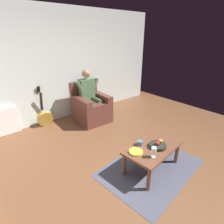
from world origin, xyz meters
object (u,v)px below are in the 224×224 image
object	(u,v)px
armchair	(91,108)
fruit_bowl	(158,145)
decorative_dish	(136,152)
person_seated	(90,94)
coffee_table	(153,150)
wine_glass_near	(154,151)
candle_jar	(140,143)
guitar	(45,117)

from	to	relation	value
armchair	fruit_bowl	xyz separation A→B (m)	(0.21, 2.24, 0.11)
decorative_dish	person_seated	bearing A→B (deg)	-105.41
fruit_bowl	person_seated	bearing A→B (deg)	-95.44
person_seated	coffee_table	bearing A→B (deg)	84.72
wine_glass_near	decorative_dish	distance (m)	0.28
coffee_table	fruit_bowl	xyz separation A→B (m)	(-0.06, 0.05, 0.10)
wine_glass_near	fruit_bowl	world-z (taller)	wine_glass_near
coffee_table	decorative_dish	size ratio (longest dim) A/B	4.68
coffee_table	wine_glass_near	size ratio (longest dim) A/B	6.30
armchair	candle_jar	world-z (taller)	armchair
armchair	guitar	xyz separation A→B (m)	(1.03, -0.45, -0.13)
person_seated	candle_jar	distance (m)	2.10
armchair	guitar	world-z (taller)	armchair
wine_glass_near	candle_jar	world-z (taller)	wine_glass_near
fruit_bowl	decorative_dish	distance (m)	0.39
fruit_bowl	armchair	bearing A→B (deg)	-95.48
fruit_bowl	candle_jar	size ratio (longest dim) A/B	2.89
armchair	wine_glass_near	bearing A→B (deg)	80.35
guitar	wine_glass_near	world-z (taller)	guitar
wine_glass_near	candle_jar	distance (m)	0.35
wine_glass_near	candle_jar	size ratio (longest dim) A/B	1.72
person_seated	coffee_table	world-z (taller)	person_seated
coffee_table	guitar	size ratio (longest dim) A/B	1.05
person_seated	decorative_dish	bearing A→B (deg)	76.34
armchair	wine_glass_near	size ratio (longest dim) A/B	6.11
armchair	candle_jar	size ratio (longest dim) A/B	10.53
person_seated	guitar	xyz separation A→B (m)	(1.03, -0.43, -0.48)
coffee_table	wine_glass_near	distance (m)	0.31
coffee_table	armchair	bearing A→B (deg)	-97.09
armchair	wine_glass_near	world-z (taller)	armchair
person_seated	wine_glass_near	world-z (taller)	person_seated
person_seated	wine_glass_near	bearing A→B (deg)	80.46
guitar	candle_jar	size ratio (longest dim) A/B	10.37
decorative_dish	candle_jar	bearing A→B (deg)	-153.45
person_seated	wine_glass_near	distance (m)	2.44
coffee_table	wine_glass_near	world-z (taller)	wine_glass_near
person_seated	guitar	size ratio (longest dim) A/B	1.34
armchair	wine_glass_near	xyz separation A→B (m)	(0.48, 2.36, 0.18)
coffee_table	wine_glass_near	xyz separation A→B (m)	(0.20, 0.17, 0.17)
candle_jar	person_seated	bearing A→B (deg)	-100.83
coffee_table	candle_jar	distance (m)	0.23
coffee_table	fruit_bowl	bearing A→B (deg)	139.32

